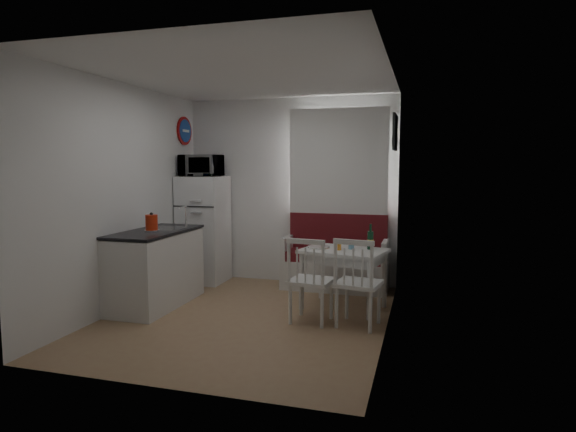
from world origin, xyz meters
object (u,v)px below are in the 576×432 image
kitchen_counter (156,268)px  microwave (201,166)px  chair_right (357,273)px  chair_left (309,271)px  bench (335,264)px  dining_table (344,256)px  kettle (152,223)px  wine_bottle (370,237)px  fridge (204,229)px

kitchen_counter → microwave: bearing=89.1°
chair_right → chair_left: bearing=-171.0°
bench → dining_table: bearing=-73.9°
kettle → wine_bottle: (2.40, 0.74, -0.17)m
dining_table → kettle: (-2.11, -0.64, 0.39)m
microwave → kettle: size_ratio=2.49×
dining_table → chair_right: 0.71m
chair_left → chair_right: (0.50, -0.00, 0.01)m
dining_table → fridge: fridge is taller
kitchen_counter → fridge: fridge is taller
chair_left → fridge: fridge is taller
chair_right → wine_bottle: size_ratio=1.69×
microwave → wine_bottle: 2.63m
kitchen_counter → chair_right: (2.41, -0.18, 0.12)m
dining_table → chair_left: chair_left is taller
kitchen_counter → bench: 2.34m
chair_right → kettle: kettle is taller
wine_bottle → kettle: bearing=-163.0°
kettle → chair_right: bearing=-0.7°
fridge → microwave: size_ratio=2.76×
microwave → wine_bottle: microwave is taller
fridge → dining_table: bearing=-19.6°
wine_bottle → chair_left: bearing=-125.3°
bench → chair_right: bench is taller
bench → kitchen_counter: bearing=-144.5°
microwave → chair_right: bearing=-30.0°
bench → microwave: 2.31m
fridge → microwave: (0.00, -0.05, 0.90)m
bench → wine_bottle: 1.07m
kitchen_counter → fridge: (0.02, 1.24, 0.30)m
dining_table → wine_bottle: bearing=31.5°
kitchen_counter → dining_table: (2.16, 0.48, 0.16)m
fridge → wine_bottle: 2.52m
chair_left → wine_bottle: 0.98m
chair_right → wine_bottle: (0.04, 0.77, 0.27)m
kitchen_counter → dining_table: size_ratio=1.26×
kitchen_counter → dining_table: 2.22m
fridge → microwave: microwave is taller
bench → fridge: 1.94m
fridge → chair_left: bearing=-37.0°
kitchen_counter → fridge: 1.28m
dining_table → wine_bottle: 0.38m
bench → wine_bottle: (0.54, -0.77, 0.51)m
dining_table → chair_right: chair_right is taller
dining_table → wine_bottle: size_ratio=3.54×
fridge → bench: bearing=3.4°
fridge → wine_bottle: fridge is taller
bench → chair_right: (0.50, -1.54, 0.24)m
chair_left → fridge: size_ratio=0.33×
chair_right → kettle: size_ratio=2.28×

